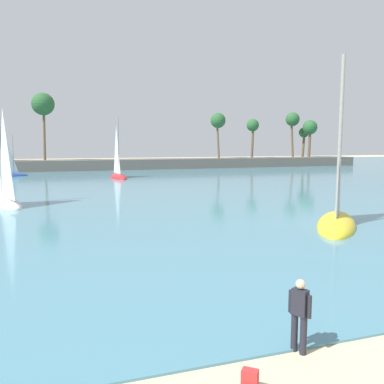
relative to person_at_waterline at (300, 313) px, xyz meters
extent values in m
cube|color=teal|center=(-2.82, 51.92, -0.86)|extent=(220.00, 103.75, 0.06)
cube|color=#605B54|center=(-2.82, 63.80, 0.01)|extent=(110.77, 6.00, 1.80)
cylinder|color=brown|center=(43.20, 62.71, 3.89)|extent=(0.71, 0.90, 6.01)
sphere|color=#285B2D|center=(43.20, 62.71, 6.88)|extent=(2.89, 2.89, 2.89)
cylinder|color=brown|center=(23.20, 62.45, 4.39)|extent=(0.73, 0.57, 6.98)
sphere|color=#285B2D|center=(23.20, 62.45, 7.87)|extent=(2.78, 2.78, 2.78)
cylinder|color=brown|center=(30.91, 63.65, 4.04)|extent=(0.51, 0.76, 6.29)
sphere|color=#285B2D|center=(30.91, 63.65, 7.18)|extent=(2.39, 2.39, 2.39)
cylinder|color=brown|center=(40.48, 64.86, 4.73)|extent=(0.80, 0.81, 7.68)
sphere|color=#285B2D|center=(40.48, 64.86, 8.56)|extent=(2.80, 2.80, 2.80)
cylinder|color=brown|center=(-7.11, 63.96, 5.50)|extent=(0.57, 0.92, 9.20)
sphere|color=#285B2D|center=(-7.11, 63.96, 10.09)|extent=(3.66, 3.66, 3.66)
cylinder|color=brown|center=(43.33, 64.99, 3.41)|extent=(0.75, 0.59, 5.04)
sphere|color=#285B2D|center=(43.33, 64.99, 5.92)|extent=(2.05, 2.05, 2.05)
cylinder|color=#23232D|center=(-0.05, 0.10, -0.46)|extent=(0.15, 0.15, 0.86)
cylinder|color=#23232D|center=(0.05, -0.10, -0.46)|extent=(0.15, 0.15, 0.86)
cube|color=#23232D|center=(0.00, 0.00, 0.26)|extent=(0.33, 0.39, 0.58)
sphere|color=beige|center=(0.00, 0.00, 0.67)|extent=(0.21, 0.21, 0.21)
cylinder|color=#23232D|center=(-0.11, 0.20, 0.22)|extent=(0.09, 0.09, 0.50)
cylinder|color=#23232D|center=(0.11, -0.20, 0.22)|extent=(0.09, 0.09, 0.50)
cube|color=red|center=(-1.66, -0.96, -0.67)|extent=(0.36, 0.35, 0.44)
ellipsoid|color=white|center=(-8.82, 24.81, -0.83)|extent=(3.90, 6.25, 1.20)
cylinder|color=gray|center=(-8.93, 25.09, 3.52)|extent=(0.18, 0.18, 7.51)
pyramid|color=white|center=(-8.55, 24.14, 2.96)|extent=(1.17, 2.58, 6.38)
ellipsoid|color=red|center=(2.38, 45.51, -0.83)|extent=(2.34, 5.99, 1.17)
cylinder|color=gray|center=(2.41, 45.22, 3.40)|extent=(0.18, 0.18, 7.30)
pyramid|color=white|center=(2.31, 46.21, 2.85)|extent=(0.44, 2.63, 6.20)
ellipsoid|color=yellow|center=(9.42, 10.79, -0.83)|extent=(5.83, 6.45, 1.34)
cylinder|color=gray|center=(9.20, 10.53, 4.03)|extent=(0.20, 0.20, 8.39)
pyramid|color=silver|center=(9.93, 11.41, 3.40)|extent=(2.08, 2.46, 7.13)
ellipsoid|color=#234793|center=(-11.14, 53.18, -0.83)|extent=(4.35, 2.54, 0.83)
cylinder|color=gray|center=(-10.94, 53.25, 2.19)|extent=(0.13, 0.13, 5.21)
pyramid|color=silver|center=(-11.61, 53.02, 1.80)|extent=(1.81, 0.73, 4.43)
camera|label=1|loc=(-4.83, -7.18, 3.68)|focal=37.49mm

